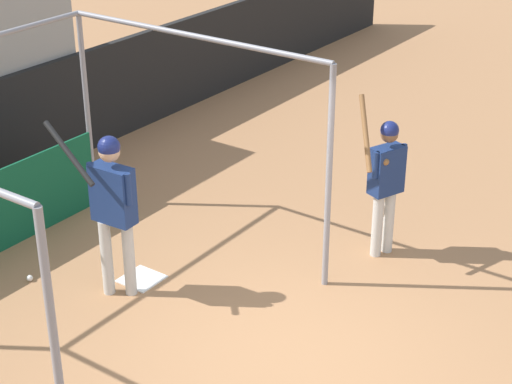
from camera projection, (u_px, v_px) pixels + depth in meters
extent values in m
plane|color=#A8754C|center=(291.00, 361.00, 8.51)|extent=(60.00, 60.00, 0.00)
cube|color=navy|center=(17.00, 57.00, 12.34)|extent=(0.45, 0.40, 0.10)
cube|color=navy|center=(7.00, 40.00, 12.34)|extent=(0.45, 0.06, 0.40)
cylinder|color=gray|center=(57.00, 364.00, 6.35)|extent=(0.07, 0.07, 2.62)
cylinder|color=gray|center=(329.00, 180.00, 9.25)|extent=(0.07, 0.07, 2.62)
cylinder|color=gray|center=(87.00, 112.00, 11.15)|extent=(0.07, 0.07, 2.62)
cylinder|color=gray|center=(193.00, 36.00, 9.63)|extent=(0.06, 3.66, 0.06)
cube|color=white|center=(142.00, 279.00, 9.90)|extent=(0.44, 0.44, 0.02)
cylinder|color=silver|center=(129.00, 258.00, 9.44)|extent=(0.14, 0.14, 0.91)
cylinder|color=silver|center=(107.00, 257.00, 9.45)|extent=(0.14, 0.14, 0.91)
cube|color=navy|center=(113.00, 194.00, 9.11)|extent=(0.25, 0.50, 0.65)
sphere|color=tan|center=(109.00, 152.00, 8.89)|extent=(0.23, 0.23, 0.23)
sphere|color=navy|center=(109.00, 147.00, 8.87)|extent=(0.24, 0.24, 0.24)
cylinder|color=navy|center=(128.00, 189.00, 8.89)|extent=(0.07, 0.07, 0.36)
cylinder|color=navy|center=(91.00, 178.00, 9.14)|extent=(0.07, 0.07, 0.36)
cylinder|color=black|center=(69.00, 153.00, 8.78)|extent=(0.15, 0.75, 0.55)
sphere|color=black|center=(98.00, 165.00, 9.13)|extent=(0.08, 0.08, 0.08)
cylinder|color=silver|center=(389.00, 221.00, 10.33)|extent=(0.17, 0.17, 0.82)
cylinder|color=silver|center=(377.00, 225.00, 10.24)|extent=(0.17, 0.17, 0.82)
cube|color=navy|center=(387.00, 170.00, 9.98)|extent=(0.45, 0.35, 0.58)
sphere|color=brown|center=(389.00, 134.00, 9.78)|extent=(0.21, 0.21, 0.21)
sphere|color=navy|center=(390.00, 130.00, 9.76)|extent=(0.22, 0.22, 0.22)
cylinder|color=navy|center=(403.00, 157.00, 10.00)|extent=(0.09, 0.09, 0.32)
cylinder|color=navy|center=(376.00, 165.00, 9.79)|extent=(0.09, 0.09, 0.32)
cylinder|color=brown|center=(366.00, 133.00, 9.58)|extent=(0.45, 0.43, 0.77)
sphere|color=brown|center=(386.00, 162.00, 9.77)|extent=(0.08, 0.08, 0.08)
sphere|color=white|center=(30.00, 278.00, 9.86)|extent=(0.07, 0.07, 0.07)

